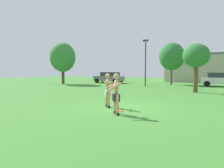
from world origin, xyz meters
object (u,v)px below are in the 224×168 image
Objects in this scene: frisbee at (121,111)px; car_white_mid_lot at (220,79)px; player_with_cap at (108,89)px; tree_left_field at (63,57)px; tree_behind_players at (196,56)px; player_in_black at (116,93)px; tree_right_field at (172,57)px; lamp_post at (146,58)px; car_gray_far_end at (109,77)px.

car_white_mid_lot reaches higher than frisbee.
tree_left_field is (-13.61, 11.95, 2.63)m from player_with_cap.
tree_behind_players is (16.81, -2.59, -0.55)m from tree_left_field.
player_in_black is 19.00m from tree_right_field.
lamp_post is 11.15m from tree_left_field.
tree_right_field is (2.11, 4.04, 0.29)m from lamp_post.
tree_left_field reaches higher than tree_right_field.
tree_right_field reaches higher than lamp_post.
car_gray_far_end is (-10.26, 17.52, 0.81)m from frisbee.
car_white_mid_lot is at bearing 27.72° from lamp_post.
tree_behind_players is (12.39, -7.48, 2.19)m from car_gray_far_end.
car_gray_far_end is 7.13m from tree_left_field.
lamp_post reaches higher than player_in_black.
tree_left_field is at bearing -163.59° from car_white_mid_lot.
car_white_mid_lot is 1.03× the size of car_gray_far_end.
car_white_mid_lot is 19.70m from tree_left_field.
player_in_black is 0.40× the size of car_gray_far_end.
car_gray_far_end is at bearing 152.84° from lamp_post.
tree_left_field reaches higher than player_with_cap.
car_white_mid_lot is 6.20m from tree_right_field.
car_gray_far_end is at bearing 118.64° from player_with_cap.
tree_right_field is 1.32× the size of tree_behind_players.
player_with_cap is 0.31× the size of tree_left_field.
car_white_mid_lot is 14.31m from car_gray_far_end.
car_white_mid_lot is 9.00m from lamp_post.
tree_behind_players is at bearing -35.28° from lamp_post.
car_gray_far_end is at bearing 119.65° from player_in_black.
tree_behind_players reaches higher than player_in_black.
tree_behind_players is at bearing -8.76° from tree_left_field.
player_with_cap is 0.39× the size of car_gray_far_end.
tree_right_field is at bearing 4.17° from car_gray_far_end.
car_white_mid_lot is (4.04, 18.14, 0.81)m from frisbee.
player_in_black is 1.08m from frisbee.
lamp_post is 1.31× the size of tree_behind_players.
frisbee is at bearing -32.60° from player_with_cap.
lamp_post is (-3.67, 14.70, 2.39)m from player_in_black.
car_gray_far_end is at bearing 120.35° from frisbee.
tree_left_field reaches higher than car_gray_far_end.
lamp_post is 4.57m from tree_right_field.
tree_behind_players is at bearing 77.99° from frisbee.
player_with_cap is 7.02× the size of frisbee.
lamp_post is (-7.66, -4.03, 2.47)m from car_white_mid_lot.
player_with_cap is at bearing -88.55° from tree_right_field.
player_with_cap is at bearing 147.40° from frisbee.
car_white_mid_lot is 0.84× the size of lamp_post.
car_white_mid_lot is 1.10× the size of tree_behind_players.
tree_left_field is at bearing 138.08° from player_in_black.
lamp_post reaches higher than player_with_cap.
lamp_post is 7.06m from tree_behind_players.
tree_behind_players is (5.76, -4.07, -0.28)m from lamp_post.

